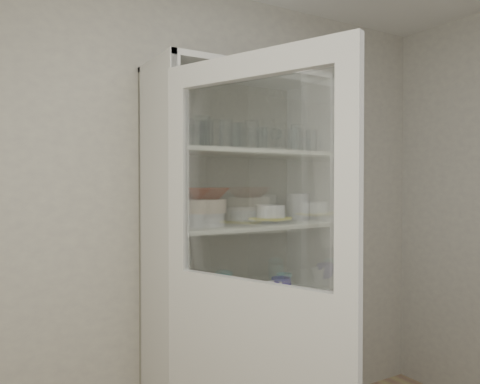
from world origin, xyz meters
TOP-DOWN VIEW (x-y plane):
  - wall_back at (0.00, 1.50)m, footprint 3.60×0.02m
  - pantry_cabinet at (0.20, 1.34)m, footprint 1.00×0.45m
  - cupboard_door at (-0.13, 0.63)m, footprint 0.37×0.85m
  - tumbler_0 at (-0.21, 1.15)m, footprint 0.09×0.09m
  - tumbler_1 at (0.04, 1.16)m, footprint 0.07×0.07m
  - tumbler_2 at (-0.09, 1.16)m, footprint 0.10×0.10m
  - tumbler_3 at (0.21, 1.17)m, footprint 0.09×0.09m
  - tumbler_4 at (0.48, 1.13)m, footprint 0.10×0.10m
  - tumbler_5 at (0.49, 1.17)m, footprint 0.08×0.08m
  - tumbler_6 at (0.61, 1.16)m, footprint 0.07×0.07m
  - tumbler_7 at (-0.07, 1.29)m, footprint 0.06×0.06m
  - tumbler_8 at (-0.05, 1.29)m, footprint 0.08×0.08m
  - tumbler_9 at (-0.01, 1.27)m, footprint 0.10×0.10m
  - tumbler_10 at (0.17, 1.29)m, footprint 0.09×0.09m
  - tumbler_11 at (0.17, 1.25)m, footprint 0.09×0.09m
  - goblet_0 at (-0.00, 1.39)m, footprint 0.07×0.07m
  - goblet_1 at (-0.04, 1.36)m, footprint 0.08×0.08m
  - goblet_2 at (0.38, 1.37)m, footprint 0.07×0.07m
  - goblet_3 at (0.50, 1.36)m, footprint 0.07×0.07m
  - plate_stack_front at (-0.03, 1.25)m, footprint 0.20×0.20m
  - plate_stack_back at (-0.06, 1.37)m, footprint 0.19×0.19m
  - cream_bowl at (-0.03, 1.25)m, footprint 0.27×0.27m
  - terracotta_bowl at (-0.03, 1.25)m, footprint 0.30×0.30m
  - glass_platter at (0.38, 1.24)m, footprint 0.32×0.32m
  - yellow_trivet at (0.38, 1.24)m, footprint 0.24×0.24m
  - white_ramekin at (0.38, 1.24)m, footprint 0.20×0.20m
  - grey_bowl_stack at (0.61, 1.28)m, footprint 0.14×0.14m
  - mug_blue at (0.42, 1.20)m, footprint 0.15×0.15m
  - mug_teal at (0.52, 1.30)m, footprint 0.12×0.12m
  - mug_white at (0.34, 1.15)m, footprint 0.11×0.11m
  - teal_jar at (0.14, 1.34)m, footprint 0.10×0.10m
  - measuring_cups at (0.09, 1.19)m, footprint 0.09×0.09m
  - white_canister at (-0.21, 1.31)m, footprint 0.13×0.13m
  - cream_dish at (0.10, 1.24)m, footprint 0.32×0.32m
  - tin_box at (0.36, 1.26)m, footprint 0.25×0.22m
  - tumbler_12 at (0.30, 1.21)m, footprint 0.06×0.06m

SIDE VIEW (x-z plane):
  - tin_box at x=0.36m, z-range 0.46..0.52m
  - cream_dish at x=0.10m, z-range 0.46..0.54m
  - cupboard_door at x=-0.13m, z-range -0.13..1.87m
  - measuring_cups at x=0.09m, z-range 0.86..0.90m
  - mug_white at x=0.34m, z-range 0.86..0.94m
  - mug_teal at x=0.52m, z-range 0.86..0.95m
  - mug_blue at x=0.42m, z-range 0.86..0.95m
  - teal_jar at x=0.14m, z-range 0.86..0.98m
  - white_canister at x=-0.21m, z-range 0.86..0.99m
  - pantry_cabinet at x=0.20m, z-range -0.11..1.99m
  - glass_platter at x=0.38m, z-range 1.26..1.28m
  - yellow_trivet at x=0.38m, z-range 1.28..1.29m
  - plate_stack_front at x=-0.03m, z-range 1.26..1.33m
  - plate_stack_back at x=-0.06m, z-range 1.26..1.33m
  - wall_back at x=0.00m, z-range 0.00..2.60m
  - white_ramekin at x=0.38m, z-range 1.29..1.36m
  - grey_bowl_stack at x=0.61m, z-range 1.26..1.42m
  - cream_bowl at x=-0.03m, z-range 1.33..1.40m
  - terracotta_bowl at x=-0.03m, z-range 1.40..1.46m
  - tumbler_7 at x=-0.07m, z-range 1.66..1.79m
  - tumbler_12 at x=0.30m, z-range 1.66..1.79m
  - tumbler_6 at x=0.61m, z-range 1.66..1.79m
  - tumbler_5 at x=0.49m, z-range 1.66..1.79m
  - tumbler_1 at x=0.04m, z-range 1.66..1.80m
  - tumbler_10 at x=0.17m, z-range 1.66..1.81m
  - tumbler_4 at x=0.48m, z-range 1.66..1.81m
  - tumbler_8 at x=-0.05m, z-range 1.66..1.81m
  - tumbler_9 at x=-0.01m, z-range 1.66..1.81m
  - tumbler_11 at x=0.17m, z-range 1.66..1.81m
  - goblet_0 at x=0.00m, z-range 1.66..1.81m
  - goblet_2 at x=0.38m, z-range 1.66..1.81m
  - tumbler_2 at x=-0.09m, z-range 1.66..1.82m
  - tumbler_3 at x=0.21m, z-range 1.66..1.82m
  - tumbler_0 at x=-0.21m, z-range 1.66..1.82m
  - goblet_3 at x=0.50m, z-range 1.66..1.83m
  - goblet_1 at x=-0.04m, z-range 1.66..1.85m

